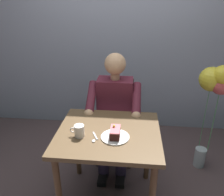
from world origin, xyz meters
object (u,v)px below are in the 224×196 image
dining_table (109,142)px  coffee_cup (79,131)px  dessert_spoon (94,138)px  chair (116,116)px  seated_person (114,111)px  cake_slice (115,132)px  balloon_display (215,89)px

dining_table → coffee_cup: (0.22, 0.09, 0.16)m
dining_table → dessert_spoon: bearing=50.5°
dining_table → coffee_cup: bearing=22.9°
chair → seated_person: seated_person is taller
dining_table → cake_slice: (-0.06, 0.08, 0.15)m
dining_table → dessert_spoon: (0.10, 0.12, 0.11)m
seated_person → cake_slice: 0.62m
coffee_cup → dessert_spoon: bearing=168.7°
coffee_cup → balloon_display: balloon_display is taller
cake_slice → coffee_cup: cake_slice is taller
dining_table → chair: size_ratio=0.91×
dining_table → cake_slice: 0.18m
seated_person → dining_table: bearing=90.0°
coffee_cup → dessert_spoon: 0.13m
chair → coffee_cup: chair is taller
balloon_display → chair: bearing=-6.6°
cake_slice → balloon_display: 1.13m
seated_person → coffee_cup: (0.22, 0.61, 0.14)m
dessert_spoon → chair: bearing=-96.7°
seated_person → chair: bearing=-90.0°
coffee_cup → dessert_spoon: coffee_cup is taller
coffee_cup → balloon_display: bearing=-150.5°
chair → dessert_spoon: (0.10, 0.81, 0.23)m
chair → balloon_display: bearing=173.4°
seated_person → balloon_display: bearing=-176.3°
coffee_cup → seated_person: bearing=-109.6°
seated_person → dessert_spoon: (0.10, 0.63, 0.09)m
dessert_spoon → balloon_display: balloon_display is taller
chair → coffee_cup: size_ratio=8.08×
dining_table → balloon_display: balloon_display is taller
chair → seated_person: size_ratio=0.74×
chair → balloon_display: (-0.97, 0.11, 0.41)m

